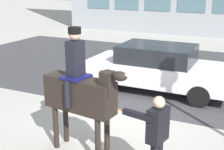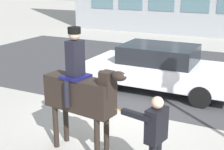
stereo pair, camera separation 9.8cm
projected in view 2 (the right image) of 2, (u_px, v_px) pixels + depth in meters
ground_plane at (119, 119)px, 7.78m from camera, size 80.00×80.00×0.00m
road_surface at (173, 71)px, 11.84m from camera, size 19.18×8.50×0.01m
mounted_horse_lead at (80, 91)px, 5.95m from camera, size 1.85×0.65×2.50m
pedestrian_bystander at (155, 134)px, 5.04m from camera, size 0.89×0.44×1.58m
street_car_near_lane at (161, 68)px, 9.59m from camera, size 4.44×1.88×1.43m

